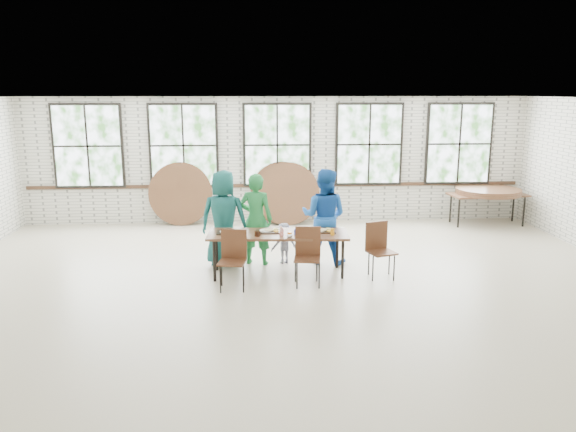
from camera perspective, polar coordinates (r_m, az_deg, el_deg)
The scene contains 13 objects.
room at distance 13.39m, azimuth -1.10°, elevation 7.04°, with size 12.00×12.00×12.00m.
dining_table at distance 9.65m, azimuth -1.02°, elevation -2.04°, with size 2.44×0.94×0.74m.
chair_near_left at distance 9.09m, azimuth -5.61°, elevation -3.88°, with size 0.48×0.47×0.95m.
chair_near_right at distance 9.24m, azimuth 2.00°, elevation -3.56°, with size 0.48×0.46×0.95m.
chair_spare at distance 9.71m, azimuth 9.22°, elevation -2.91°, with size 0.53×0.52×0.95m.
adult_teal at distance 10.24m, azimuth -6.53°, elevation -0.19°, with size 0.85×0.56×1.75m, color #18555C.
adult_green at distance 10.23m, azimuth -3.28°, elevation -0.32°, with size 0.62×0.40×1.69m, color #217E3C.
toddler at distance 10.36m, azimuth -0.41°, elevation -2.78°, with size 0.49×0.28×0.76m, color #141239.
adult_blue at distance 10.31m, azimuth 3.68°, elevation -0.03°, with size 0.85×0.67×1.76m, color #1955AF.
storage_table at distance 14.13m, azimuth 19.62°, elevation 1.92°, with size 1.87×0.93×0.74m.
tabletop_clutter at distance 9.58m, azimuth -0.57°, elevation -1.68°, with size 2.04×0.62×0.11m.
round_tops_stacked at distance 14.11m, azimuth 19.66°, elevation 2.39°, with size 1.50×1.50×0.13m.
round_tops_leaning at distance 13.35m, azimuth -3.86°, elevation 2.25°, with size 4.04×0.41×1.50m.
Camera 1 is at (-0.59, -8.87, 3.13)m, focal length 35.00 mm.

